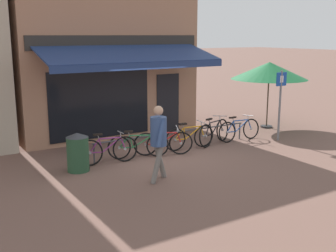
# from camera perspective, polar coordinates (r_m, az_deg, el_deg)

# --- Properties ---
(ground_plane) EXTENTS (160.00, 160.00, 0.00)m
(ground_plane) POSITION_cam_1_polar(r_m,az_deg,el_deg) (12.25, -0.84, -4.06)
(ground_plane) COLOR brown
(shop_front) EXTENTS (6.23, 4.82, 5.73)m
(shop_front) POSITION_cam_1_polar(r_m,az_deg,el_deg) (15.24, -9.12, 9.92)
(shop_front) COLOR #9E7056
(shop_front) RESTS_ON ground_plane
(bike_rack_rail) EXTENTS (5.31, 0.04, 0.57)m
(bike_rack_rail) POSITION_cam_1_polar(r_m,az_deg,el_deg) (12.75, 0.88, -1.11)
(bike_rack_rail) COLOR #47494F
(bike_rack_rail) RESTS_ON ground_plane
(bicycle_purple) EXTENTS (1.70, 0.52, 0.87)m
(bicycle_purple) POSITION_cam_1_polar(r_m,az_deg,el_deg) (11.55, -8.18, -3.23)
(bicycle_purple) COLOR black
(bicycle_purple) RESTS_ON ground_plane
(bicycle_green) EXTENTS (1.72, 0.67, 0.81)m
(bicycle_green) POSITION_cam_1_polar(r_m,az_deg,el_deg) (12.00, -4.03, -2.66)
(bicycle_green) COLOR black
(bicycle_green) RESTS_ON ground_plane
(bicycle_red) EXTENTS (1.62, 0.86, 0.86)m
(bicycle_red) POSITION_cam_1_polar(r_m,az_deg,el_deg) (12.20, -0.66, -2.30)
(bicycle_red) COLOR black
(bicycle_red) RESTS_ON ground_plane
(bicycle_orange) EXTENTS (1.72, 0.52, 0.85)m
(bicycle_orange) POSITION_cam_1_polar(r_m,az_deg,el_deg) (12.89, 2.95, -1.51)
(bicycle_orange) COLOR black
(bicycle_orange) RESTS_ON ground_plane
(bicycle_black) EXTENTS (1.69, 0.81, 0.89)m
(bicycle_black) POSITION_cam_1_polar(r_m,az_deg,el_deg) (13.55, 6.28, -0.82)
(bicycle_black) COLOR black
(bicycle_black) RESTS_ON ground_plane
(bicycle_blue) EXTENTS (1.71, 0.52, 0.84)m
(bicycle_blue) POSITION_cam_1_polar(r_m,az_deg,el_deg) (14.11, 9.61, -0.49)
(bicycle_blue) COLOR black
(bicycle_blue) RESTS_ON ground_plane
(pedestrian_adult) EXTENTS (0.61, 0.68, 1.84)m
(pedestrian_adult) POSITION_cam_1_polar(r_m,az_deg,el_deg) (9.94, -1.29, -1.30)
(pedestrian_adult) COLOR slate
(pedestrian_adult) RESTS_ON ground_plane
(litter_bin) EXTENTS (0.57, 0.57, 1.01)m
(litter_bin) POSITION_cam_1_polar(r_m,az_deg,el_deg) (11.03, -12.13, -3.46)
(litter_bin) COLOR #23472D
(litter_bin) RESTS_ON ground_plane
(parking_sign) EXTENTS (0.44, 0.07, 2.32)m
(parking_sign) POSITION_cam_1_polar(r_m,az_deg,el_deg) (14.25, 14.96, 3.70)
(parking_sign) COLOR slate
(parking_sign) RESTS_ON ground_plane
(cafe_parasol) EXTENTS (2.81, 2.81, 2.46)m
(cafe_parasol) POSITION_cam_1_polar(r_m,az_deg,el_deg) (16.11, 13.55, 7.28)
(cafe_parasol) COLOR #4C3D2D
(cafe_parasol) RESTS_ON ground_plane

